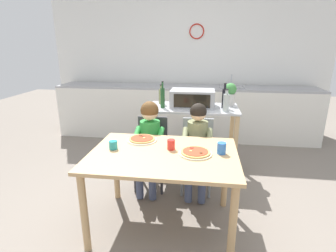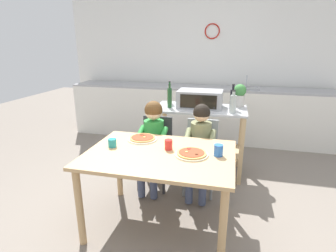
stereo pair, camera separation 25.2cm
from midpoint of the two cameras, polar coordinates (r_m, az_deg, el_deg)
ground_plane at (r=3.62m, az=5.25°, el=-9.44°), size 11.44×11.44×0.00m
back_wall_tiled at (r=5.00m, az=8.89°, el=14.01°), size 4.98×0.14×2.70m
kitchen_counter at (r=4.74m, az=7.94°, el=2.90°), size 4.49×0.60×1.11m
kitchen_island_cart at (r=3.43m, az=8.86°, el=-0.69°), size 1.13×0.58×0.86m
toaster_oven at (r=3.36m, az=9.05°, el=5.75°), size 0.54×0.36×0.21m
bottle_tall_green_wine at (r=3.32m, az=15.80°, el=5.58°), size 0.06×0.06×0.31m
bottle_clear_vinegar at (r=3.15m, az=16.02°, el=4.62°), size 0.07×0.07×0.26m
bottle_brown_beer at (r=3.29m, az=2.56°, el=6.17°), size 0.05×0.05×0.33m
bottle_slim_sauce at (r=3.52m, az=2.40°, el=6.46°), size 0.06×0.06×0.26m
potted_herb_plant at (r=3.51m, az=17.12°, el=6.47°), size 0.16×0.16×0.28m
dining_table at (r=2.33m, az=1.34°, el=-8.02°), size 1.27×0.91×0.73m
dining_chair_left at (r=3.09m, az=-0.32°, el=-4.50°), size 0.36×0.36×0.81m
dining_chair_right at (r=3.01m, az=9.45°, el=-5.31°), size 0.36×0.36×0.81m
child_in_green_shirt at (r=2.91m, az=-0.90°, el=-1.98°), size 0.32×0.42×1.01m
child_in_olive_shirt at (r=2.84m, az=9.40°, el=-3.18°), size 0.32×0.42×1.01m
pizza_plate_white at (r=2.59m, az=-2.73°, el=-2.71°), size 0.28×0.28×0.03m
pizza_plate_cream at (r=2.26m, az=8.28°, el=-5.97°), size 0.28×0.28×0.03m
drinking_cup_teal at (r=2.44m, az=-8.99°, el=-3.65°), size 0.08×0.08×0.08m
drinking_cup_red at (r=2.35m, az=3.20°, el=-4.07°), size 0.07×0.07×0.09m
drinking_cup_blue at (r=2.28m, az=13.91°, el=-5.14°), size 0.08×0.08×0.10m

